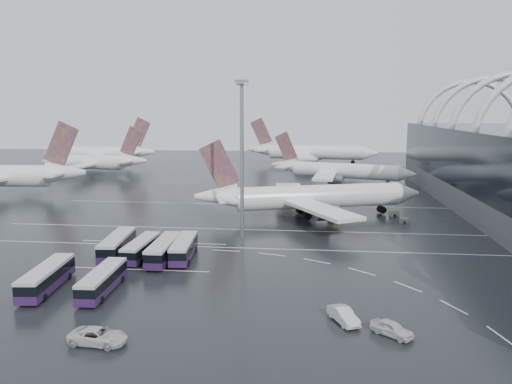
# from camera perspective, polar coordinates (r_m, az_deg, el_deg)

# --- Properties ---
(ground) EXTENTS (420.00, 420.00, 0.00)m
(ground) POSITION_cam_1_polar(r_m,az_deg,el_deg) (92.88, 2.68, -6.19)
(ground) COLOR black
(ground) RESTS_ON ground
(lane_marking_near) EXTENTS (120.00, 0.25, 0.01)m
(lane_marking_near) POSITION_cam_1_polar(r_m,az_deg,el_deg) (90.96, 2.61, -6.52)
(lane_marking_near) COLOR white
(lane_marking_near) RESTS_ON ground
(lane_marking_mid) EXTENTS (120.00, 0.25, 0.01)m
(lane_marking_mid) POSITION_cam_1_polar(r_m,az_deg,el_deg) (104.47, 3.08, -4.42)
(lane_marking_mid) COLOR white
(lane_marking_mid) RESTS_ON ground
(lane_marking_far) EXTENTS (120.00, 0.25, 0.01)m
(lane_marking_far) POSITION_cam_1_polar(r_m,az_deg,el_deg) (131.80, 3.73, -1.51)
(lane_marking_far) COLOR white
(lane_marking_far) RESTS_ON ground
(bus_bay_line_south) EXTENTS (28.00, 0.25, 0.01)m
(bus_bay_line_south) POSITION_cam_1_polar(r_m,az_deg,el_deg) (82.76, -15.04, -8.48)
(bus_bay_line_south) COLOR white
(bus_bay_line_south) RESTS_ON ground
(bus_bay_line_north) EXTENTS (28.00, 0.25, 0.01)m
(bus_bay_line_north) POSITION_cam_1_polar(r_m,az_deg,el_deg) (97.22, -11.65, -5.66)
(bus_bay_line_north) COLOR white
(bus_bay_line_north) RESTS_ON ground
(airliner_main) EXTENTS (53.58, 46.41, 18.53)m
(airliner_main) POSITION_cam_1_polar(r_m,az_deg,el_deg) (116.97, 5.93, -0.63)
(airliner_main) COLOR white
(airliner_main) RESTS_ON ground
(airliner_gate_b) EXTENTS (48.67, 43.23, 17.31)m
(airliner_gate_b) POSITION_cam_1_polar(r_m,az_deg,el_deg) (171.37, 9.28, 2.40)
(airliner_gate_b) COLOR white
(airliner_gate_b) RESTS_ON ground
(airliner_gate_c) EXTENTS (59.69, 54.91, 21.26)m
(airliner_gate_c) POSITION_cam_1_polar(r_m,az_deg,el_deg) (229.95, 6.06, 4.49)
(airliner_gate_c) COLOR white
(airliner_gate_c) RESTS_ON ground
(jet_remote_west) EXTENTS (49.97, 40.27, 21.76)m
(jet_remote_west) POSITION_cam_1_polar(r_m,az_deg,el_deg) (164.04, -26.73, 1.65)
(jet_remote_west) COLOR white
(jet_remote_west) RESTS_ON ground
(jet_remote_mid) EXTENTS (43.28, 34.86, 18.86)m
(jet_remote_mid) POSITION_cam_1_polar(r_m,az_deg,el_deg) (201.10, -17.88, 3.25)
(jet_remote_mid) COLOR white
(jet_remote_mid) RESTS_ON ground
(jet_remote_far) EXTENTS (49.66, 39.91, 21.77)m
(jet_remote_far) POSITION_cam_1_polar(r_m,az_deg,el_deg) (228.52, -17.28, 4.17)
(jet_remote_far) COLOR white
(jet_remote_far) RESTS_ON ground
(bus_row_near_a) EXTENTS (4.48, 14.15, 3.42)m
(bus_row_near_a) POSITION_cam_1_polar(r_m,az_deg,el_deg) (90.03, -15.56, -5.80)
(bus_row_near_a) COLOR #321542
(bus_row_near_a) RESTS_ON ground
(bus_row_near_b) EXTENTS (3.20, 12.58, 3.08)m
(bus_row_near_b) POSITION_cam_1_polar(r_m,az_deg,el_deg) (87.55, -12.98, -6.25)
(bus_row_near_b) COLOR #321542
(bus_row_near_b) RESTS_ON ground
(bus_row_near_c) EXTENTS (3.50, 13.61, 3.33)m
(bus_row_near_c) POSITION_cam_1_polar(r_m,az_deg,el_deg) (85.32, -10.49, -6.48)
(bus_row_near_c) COLOR #321542
(bus_row_near_c) RESTS_ON ground
(bus_row_near_d) EXTENTS (3.96, 13.15, 3.19)m
(bus_row_near_d) POSITION_cam_1_polar(r_m,az_deg,el_deg) (85.97, -8.25, -6.35)
(bus_row_near_d) COLOR #321542
(bus_row_near_d) RESTS_ON ground
(bus_row_far_a) EXTENTS (4.35, 13.71, 3.32)m
(bus_row_far_a) POSITION_cam_1_polar(r_m,az_deg,el_deg) (76.52, -22.80, -8.97)
(bus_row_far_a) COLOR #321542
(bus_row_far_a) RESTS_ON ground
(bus_row_far_c) EXTENTS (3.41, 12.72, 3.11)m
(bus_row_far_c) POSITION_cam_1_polar(r_m,az_deg,el_deg) (72.99, -17.15, -9.62)
(bus_row_far_c) COLOR #321542
(bus_row_far_c) RESTS_ON ground
(van_curve_a) EXTENTS (6.54, 3.46, 1.75)m
(van_curve_a) POSITION_cam_1_polar(r_m,az_deg,el_deg) (58.43, -17.61, -15.44)
(van_curve_a) COLOR silver
(van_curve_a) RESTS_ON ground
(van_curve_b) EXTENTS (5.03, 4.77, 1.69)m
(van_curve_b) POSITION_cam_1_polar(r_m,az_deg,el_deg) (59.68, 15.28, -14.81)
(van_curve_b) COLOR silver
(van_curve_b) RESTS_ON ground
(van_curve_c) EXTENTS (3.92, 5.61, 1.75)m
(van_curve_c) POSITION_cam_1_polar(r_m,az_deg,el_deg) (61.81, 9.97, -13.70)
(van_curve_c) COLOR silver
(van_curve_c) RESTS_ON ground
(floodlight_mast) EXTENTS (2.33, 2.33, 30.45)m
(floodlight_mast) POSITION_cam_1_polar(r_m,az_deg,el_deg) (96.20, -1.63, 5.95)
(floodlight_mast) COLOR gray
(floodlight_mast) RESTS_ON ground
(gse_cart_belly_b) EXTENTS (2.32, 1.37, 1.26)m
(gse_cart_belly_b) POSITION_cam_1_polar(r_m,az_deg,el_deg) (122.51, 15.53, -2.38)
(gse_cart_belly_b) COLOR slate
(gse_cart_belly_b) RESTS_ON ground
(gse_cart_belly_c) EXTENTS (2.37, 1.40, 1.29)m
(gse_cart_belly_c) POSITION_cam_1_polar(r_m,az_deg,el_deg) (114.18, 8.79, -2.99)
(gse_cart_belly_c) COLOR #C18B19
(gse_cart_belly_c) RESTS_ON ground
(gse_cart_belly_d) EXTENTS (1.89, 1.12, 1.03)m
(gse_cart_belly_d) POSITION_cam_1_polar(r_m,az_deg,el_deg) (116.07, 16.58, -3.13)
(gse_cart_belly_d) COLOR slate
(gse_cart_belly_d) RESTS_ON ground
(gse_cart_belly_e) EXTENTS (1.93, 1.14, 1.05)m
(gse_cart_belly_e) POSITION_cam_1_polar(r_m,az_deg,el_deg) (127.72, 8.73, -1.71)
(gse_cart_belly_e) COLOR #C18B19
(gse_cart_belly_e) RESTS_ON ground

